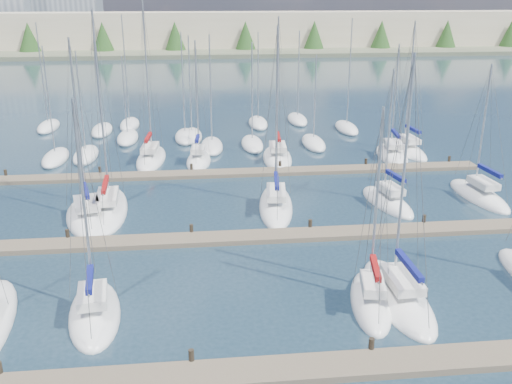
{
  "coord_description": "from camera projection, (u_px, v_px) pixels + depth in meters",
  "views": [
    {
      "loc": [
        -3.43,
        -18.11,
        15.47
      ],
      "look_at": [
        0.0,
        14.0,
        4.0
      ],
      "focal_mm": 40.0,
      "sensor_mm": 36.0,
      "label": 1
    }
  ],
  "objects": [
    {
      "name": "sailboat_k",
      "position": [
        276.0,
        205.0,
        42.88
      ],
      "size": [
        3.56,
        9.44,
        13.9
      ],
      "rotation": [
        0.0,
        0.0,
        -0.12
      ],
      "color": "white",
      "rests_on": "ground"
    },
    {
      "name": "sailboat_q",
      "position": [
        392.0,
        154.0,
        56.14
      ],
      "size": [
        3.79,
        8.12,
        11.46
      ],
      "rotation": [
        0.0,
        0.0,
        -0.14
      ],
      "color": "white",
      "rests_on": "ground"
    },
    {
      "name": "dock_far",
      "position": [
        237.0,
        173.0,
        50.56
      ],
      "size": [
        44.0,
        1.93,
        1.1
      ],
      "color": "#6B5E4C",
      "rests_on": "ground"
    },
    {
      "name": "sailboat_o",
      "position": [
        199.0,
        160.0,
        54.11
      ],
      "size": [
        2.77,
        6.38,
        11.99
      ],
      "rotation": [
        0.0,
        0.0,
        -0.08
      ],
      "color": "white",
      "rests_on": "ground"
    },
    {
      "name": "distant_boats",
      "position": [
        188.0,
        135.0,
        62.96
      ],
      "size": [
        36.93,
        20.75,
        13.3
      ],
      "color": "#9EA0A5",
      "rests_on": "ground"
    },
    {
      "name": "ground",
      "position": [
        221.0,
        109.0,
        78.7
      ],
      "size": [
        400.0,
        400.0,
        0.0
      ],
      "primitive_type": "plane",
      "color": "#233746",
      "rests_on": "ground"
    },
    {
      "name": "sailboat_h",
      "position": [
        88.0,
        217.0,
        40.64
      ],
      "size": [
        4.83,
        8.4,
        13.31
      ],
      "rotation": [
        0.0,
        0.0,
        0.24
      ],
      "color": "white",
      "rests_on": "ground"
    },
    {
      "name": "sailboat_m",
      "position": [
        479.0,
        196.0,
        44.9
      ],
      "size": [
        3.02,
        7.96,
        11.06
      ],
      "rotation": [
        0.0,
        0.0,
        0.08
      ],
      "color": "white",
      "rests_on": "ground"
    },
    {
      "name": "sailboat_c",
      "position": [
        95.0,
        313.0,
        28.58
      ],
      "size": [
        3.38,
        7.06,
        11.62
      ],
      "rotation": [
        0.0,
        0.0,
        0.13
      ],
      "color": "white",
      "rests_on": "ground"
    },
    {
      "name": "sailboat_p",
      "position": [
        277.0,
        157.0,
        55.13
      ],
      "size": [
        3.38,
        8.44,
        13.97
      ],
      "rotation": [
        0.0,
        0.0,
        -0.08
      ],
      "color": "white",
      "rests_on": "ground"
    },
    {
      "name": "sailboat_r",
      "position": [
        407.0,
        149.0,
        57.85
      ],
      "size": [
        2.87,
        8.31,
        13.45
      ],
      "rotation": [
        0.0,
        0.0,
        0.06
      ],
      "color": "white",
      "rests_on": "ground"
    },
    {
      "name": "sailboat_n",
      "position": [
        151.0,
        158.0,
        54.8
      ],
      "size": [
        3.17,
        8.76,
        15.39
      ],
      "rotation": [
        0.0,
        0.0,
        -0.07
      ],
      "color": "white",
      "rests_on": "ground"
    },
    {
      "name": "dock_mid",
      "position": [
        253.0,
        237.0,
        37.44
      ],
      "size": [
        44.0,
        1.93,
        1.1
      ],
      "color": "#6B5E4C",
      "rests_on": "ground"
    },
    {
      "name": "dock_near",
      "position": [
        286.0,
        370.0,
        24.32
      ],
      "size": [
        44.0,
        1.93,
        1.1
      ],
      "color": "#6B5E4C",
      "rests_on": "ground"
    },
    {
      "name": "sailboat_i",
      "position": [
        109.0,
        209.0,
        42.07
      ],
      "size": [
        3.27,
        9.51,
        15.1
      ],
      "rotation": [
        0.0,
        0.0,
        0.07
      ],
      "color": "white",
      "rests_on": "ground"
    },
    {
      "name": "sailboat_d",
      "position": [
        371.0,
        301.0,
        29.67
      ],
      "size": [
        3.19,
        6.76,
        11.04
      ],
      "rotation": [
        0.0,
        0.0,
        -0.19
      ],
      "color": "white",
      "rests_on": "ground"
    },
    {
      "name": "sailboat_l",
      "position": [
        387.0,
        202.0,
        43.57
      ],
      "size": [
        3.42,
        7.25,
        10.89
      ],
      "rotation": [
        0.0,
        0.0,
        0.17
      ],
      "color": "white",
      "rests_on": "ground"
    },
    {
      "name": "sailboat_e",
      "position": [
        398.0,
        296.0,
        30.19
      ],
      "size": [
        2.78,
        8.49,
        13.46
      ],
      "rotation": [
        0.0,
        0.0,
        0.01
      ],
      "color": "white",
      "rests_on": "ground"
    },
    {
      "name": "shoreline",
      "position": [
        157.0,
        20.0,
        159.0
      ],
      "size": [
        400.0,
        60.0,
        38.0
      ],
      "color": "#666B51",
      "rests_on": "ground"
    }
  ]
}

